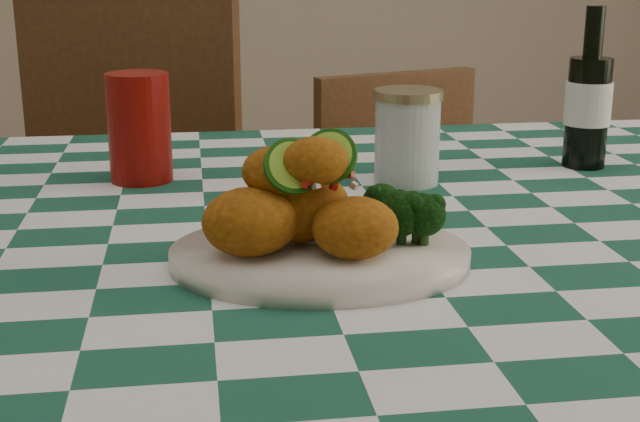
{
  "coord_description": "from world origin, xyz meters",
  "views": [
    {
      "loc": [
        -0.11,
        -0.97,
        1.08
      ],
      "look_at": [
        0.0,
        -0.16,
        0.84
      ],
      "focal_mm": 50.0,
      "sensor_mm": 36.0,
      "label": 1
    }
  ],
  "objects": [
    {
      "name": "plate",
      "position": [
        0.0,
        -0.16,
        0.8
      ],
      "size": [
        0.32,
        0.26,
        0.02
      ],
      "primitive_type": null,
      "rotation": [
        0.0,
        0.0,
        -0.11
      ],
      "color": "silver",
      "rests_on": "dining_table"
    },
    {
      "name": "fried_chicken_pile",
      "position": [
        -0.0,
        -0.16,
        0.86
      ],
      "size": [
        0.17,
        0.12,
        0.11
      ],
      "primitive_type": null,
      "color": "#A86210",
      "rests_on": "plate"
    },
    {
      "name": "broccoli_side",
      "position": [
        0.09,
        -0.15,
        0.83
      ],
      "size": [
        0.07,
        0.07,
        0.05
      ],
      "primitive_type": null,
      "color": "black",
      "rests_on": "plate"
    },
    {
      "name": "red_tumbler",
      "position": [
        -0.18,
        0.2,
        0.86
      ],
      "size": [
        0.1,
        0.1,
        0.14
      ],
      "primitive_type": "cylinder",
      "rotation": [
        0.0,
        0.0,
        0.31
      ],
      "color": "maroon",
      "rests_on": "dining_table"
    },
    {
      "name": "ketchup_bottle",
      "position": [
        -0.19,
        0.21,
        0.86
      ],
      "size": [
        0.07,
        0.07,
        0.14
      ],
      "primitive_type": null,
      "rotation": [
        0.0,
        0.0,
        0.02
      ],
      "color": "#5A0804",
      "rests_on": "dining_table"
    },
    {
      "name": "mason_jar",
      "position": [
        0.16,
        0.14,
        0.85
      ],
      "size": [
        0.11,
        0.11,
        0.12
      ],
      "primitive_type": null,
      "rotation": [
        0.0,
        0.0,
        -0.25
      ],
      "color": "#B2BCBA",
      "rests_on": "dining_table"
    },
    {
      "name": "beer_bottle",
      "position": [
        0.43,
        0.19,
        0.9
      ],
      "size": [
        0.07,
        0.07,
        0.22
      ],
      "primitive_type": null,
      "rotation": [
        0.0,
        0.0,
        0.03
      ],
      "color": "black",
      "rests_on": "dining_table"
    },
    {
      "name": "wooden_chair_left",
      "position": [
        -0.31,
        0.68,
        0.51
      ],
      "size": [
        0.61,
        0.62,
        1.02
      ],
      "primitive_type": null,
      "rotation": [
        0.0,
        0.0,
        -0.37
      ],
      "color": "#472814",
      "rests_on": "ground"
    },
    {
      "name": "wooden_chair_right",
      "position": [
        0.38,
        0.72,
        0.42
      ],
      "size": [
        0.48,
        0.5,
        0.83
      ],
      "primitive_type": null,
      "rotation": [
        0.0,
        0.0,
        0.32
      ],
      "color": "#472814",
      "rests_on": "ground"
    }
  ]
}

